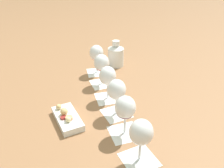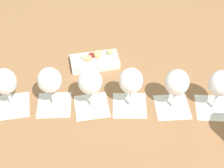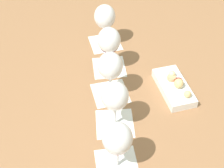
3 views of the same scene
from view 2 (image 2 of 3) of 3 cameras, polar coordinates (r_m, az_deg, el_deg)
ground_plane at (r=1.17m, az=-0.06°, el=-3.72°), size 8.00×8.00×0.00m
tasting_card_0 at (r=1.21m, az=16.39°, el=-3.82°), size 0.16×0.16×0.00m
tasting_card_1 at (r=1.18m, az=9.97°, el=-3.75°), size 0.16×0.16×0.00m
tasting_card_2 at (r=1.17m, az=2.94°, el=-3.56°), size 0.16×0.16×0.00m
tasting_card_3 at (r=1.17m, az=-3.38°, el=-3.69°), size 0.16×0.16×0.00m
tasting_card_4 at (r=1.18m, az=-9.59°, el=-3.43°), size 0.16×0.16×0.00m
tasting_card_5 at (r=1.21m, az=-16.23°, el=-3.52°), size 0.16×0.16×0.00m
wine_glass_0 at (r=1.13m, az=17.54°, el=-0.18°), size 0.08×0.08×0.16m
wine_glass_1 at (r=1.10m, az=10.70°, el=-0.01°), size 0.08×0.08×0.16m
wine_glass_2 at (r=1.09m, az=3.16°, el=0.24°), size 0.08×0.08×0.16m
wine_glass_3 at (r=1.08m, az=-3.63°, el=0.10°), size 0.08×0.08×0.16m
wine_glass_4 at (r=1.10m, az=-10.29°, el=0.31°), size 0.08×0.08×0.16m
wine_glass_5 at (r=1.13m, az=-17.36°, el=0.13°), size 0.08×0.08×0.16m
snack_dish at (r=1.30m, az=-2.85°, el=3.88°), size 0.20×0.17×0.06m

